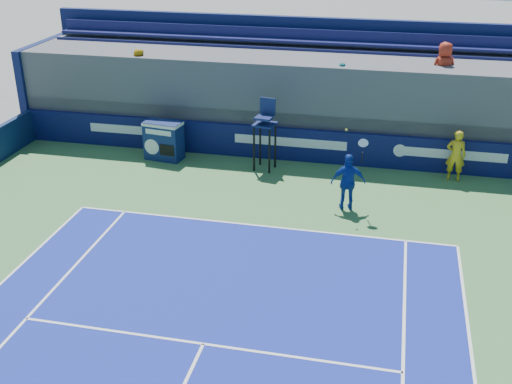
% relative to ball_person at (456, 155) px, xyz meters
% --- Properties ---
extents(ball_person, '(0.67, 0.47, 1.74)m').
position_rel_ball_person_xyz_m(ball_person, '(0.00, 0.00, 0.00)').
color(ball_person, gold).
rests_on(ball_person, apron).
extents(back_hoarding, '(20.40, 0.21, 1.20)m').
position_rel_ball_person_xyz_m(back_hoarding, '(-5.59, 0.59, -0.28)').
color(back_hoarding, '#0C1145').
rests_on(back_hoarding, ground).
extents(match_clock, '(1.41, 0.90, 1.40)m').
position_rel_ball_person_xyz_m(match_clock, '(-10.01, -0.28, -0.14)').
color(match_clock, '#101F51').
rests_on(match_clock, ground).
extents(umpire_chair, '(0.81, 0.81, 2.48)m').
position_rel_ball_person_xyz_m(umpire_chair, '(-6.30, -0.40, 0.65)').
color(umpire_chair, black).
rests_on(umpire_chair, ground).
extents(tennis_player, '(1.09, 0.62, 2.57)m').
position_rel_ball_person_xyz_m(tennis_player, '(-3.25, -2.96, 0.01)').
color(tennis_player, '#123296').
rests_on(tennis_player, apron).
extents(stadium_seating, '(21.00, 4.05, 4.40)m').
position_rel_ball_person_xyz_m(stadium_seating, '(-5.60, 2.63, 0.95)').
color(stadium_seating, '#535358').
rests_on(stadium_seating, ground).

